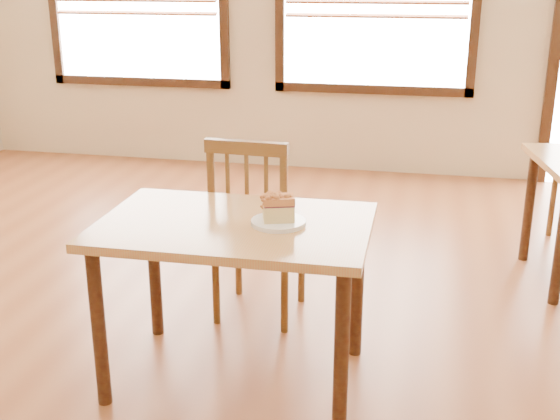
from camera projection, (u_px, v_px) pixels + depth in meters
name	position (u px, v px, depth m)	size (l,w,h in m)	color
cafe_table_main	(235.00, 245.00, 3.00)	(1.16, 0.78, 0.75)	#AD8443
cafe_chair_main	(257.00, 226.00, 3.62)	(0.48, 0.48, 1.01)	brown
plate	(278.00, 222.00, 2.94)	(0.23, 0.23, 0.02)	white
cake_slice	(279.00, 207.00, 2.91)	(0.16, 0.13, 0.12)	#F9EB8C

